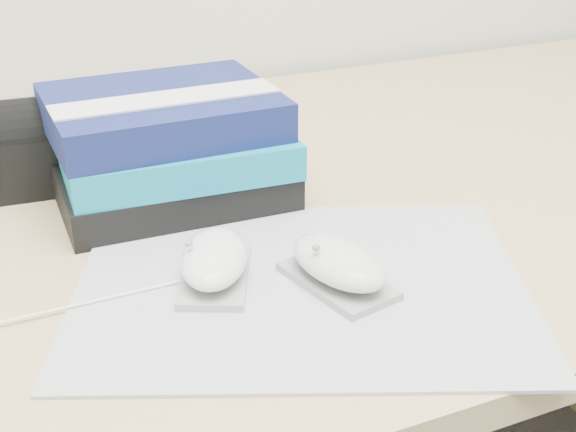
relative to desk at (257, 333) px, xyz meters
name	(u,v)px	position (x,y,z in m)	size (l,w,h in m)	color
desk	(257,333)	(0.00, 0.00, 0.00)	(1.60, 0.80, 0.73)	tan
mousepad	(301,284)	(-0.06, -0.26, 0.24)	(0.40, 0.31, 0.00)	gray
mouse_rear	(214,261)	(-0.13, -0.23, 0.26)	(0.10, 0.12, 0.04)	#99999B
mouse_front	(338,265)	(-0.03, -0.28, 0.26)	(0.08, 0.12, 0.04)	gray
usb_cable	(84,304)	(-0.24, -0.22, 0.24)	(0.00, 0.00, 0.22)	white
book_stack	(168,147)	(-0.11, -0.04, 0.29)	(0.25, 0.20, 0.12)	black
pouch	(1,150)	(-0.27, 0.05, 0.28)	(0.12, 0.09, 0.10)	black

